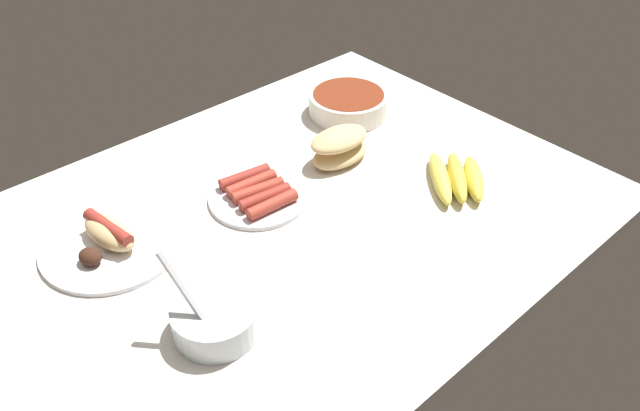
{
  "coord_description": "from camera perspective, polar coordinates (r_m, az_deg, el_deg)",
  "views": [
    {
      "loc": [
        58.79,
        73.85,
        77.21
      ],
      "look_at": [
        -3.38,
        4.59,
        3.0
      ],
      "focal_mm": 35.11,
      "sensor_mm": 36.0,
      "label": 1
    }
  ],
  "objects": [
    {
      "name": "bowl_chili",
      "position": [
        1.52,
        2.59,
        9.33
      ],
      "size": [
        18.93,
        18.93,
        5.46
      ],
      "color": "white",
      "rests_on": "ground_plane"
    },
    {
      "name": "banana_bunch",
      "position": [
        1.31,
        12.36,
        2.49
      ],
      "size": [
        18.52,
        19.37,
        3.94
      ],
      "color": "gold",
      "rests_on": "ground_plane"
    },
    {
      "name": "ground_plane",
      "position": [
        1.23,
        -2.6,
        -1.3
      ],
      "size": [
        120.0,
        90.0,
        3.0
      ],
      "primitive_type": "cube",
      "color": "silver"
    },
    {
      "name": "plate_sausages",
      "position": [
        1.25,
        -5.64,
        1.05
      ],
      "size": [
        20.02,
        20.02,
        3.48
      ],
      "color": "white",
      "rests_on": "ground_plane"
    },
    {
      "name": "plate_hotdog_assembled",
      "position": [
        1.2,
        -18.55,
        -2.98
      ],
      "size": [
        25.99,
        25.99,
        5.61
      ],
      "color": "white",
      "rests_on": "ground_plane"
    },
    {
      "name": "bread_stack",
      "position": [
        1.35,
        1.8,
        5.39
      ],
      "size": [
        14.29,
        9.19,
        7.2
      ],
      "color": "#DBB77A",
      "rests_on": "ground_plane"
    },
    {
      "name": "bowl_coleslaw",
      "position": [
        1.0,
        -9.52,
        -10.04
      ],
      "size": [
        13.74,
        13.74,
        15.32
      ],
      "color": "silver",
      "rests_on": "ground_plane"
    }
  ]
}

